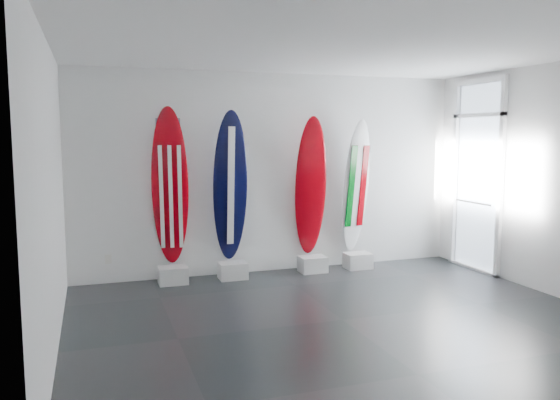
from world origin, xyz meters
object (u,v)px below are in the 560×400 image
object	(u,v)px
surfboard_navy	(230,187)
surfboard_italy	(356,186)
surfboard_usa	(170,187)
surfboard_swiss	(311,187)

from	to	relation	value
surfboard_navy	surfboard_italy	size ratio (longest dim) A/B	1.05
surfboard_navy	surfboard_usa	bearing A→B (deg)	-176.22
surfboard_navy	surfboard_italy	xyz separation A→B (m)	(2.01, 0.00, -0.05)
surfboard_navy	surfboard_swiss	xyz separation A→B (m)	(1.25, 0.00, -0.04)
surfboard_italy	surfboard_swiss	bearing A→B (deg)	169.21
surfboard_swiss	surfboard_navy	bearing A→B (deg)	-172.28
surfboard_usa	surfboard_navy	xyz separation A→B (m)	(0.86, 0.00, -0.02)
surfboard_italy	surfboard_usa	bearing A→B (deg)	169.21
surfboard_italy	surfboard_navy	bearing A→B (deg)	169.21
surfboard_swiss	surfboard_italy	world-z (taller)	surfboard_swiss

